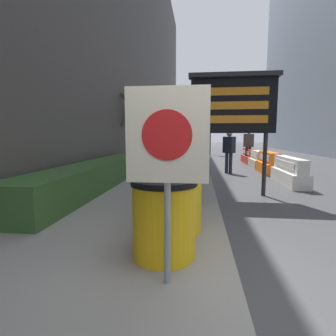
{
  "coord_description": "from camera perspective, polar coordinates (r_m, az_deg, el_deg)",
  "views": [
    {
      "loc": [
        -0.4,
        -2.09,
        1.47
      ],
      "look_at": [
        -1.54,
        7.64,
        0.26
      ],
      "focal_mm": 28.0,
      "sensor_mm": 36.0,
      "label": 1
    }
  ],
  "objects": [
    {
      "name": "ground_plane",
      "position": [
        2.59,
        16.35,
        -27.91
      ],
      "size": [
        120.0,
        120.0,
        0.0
      ],
      "primitive_type": "plane",
      "color": "#3F3F42"
    },
    {
      "name": "sidewalk_left",
      "position": [
        2.89,
        -25.9,
        -22.76
      ],
      "size": [
        3.64,
        56.0,
        0.14
      ],
      "color": "gray",
      "rests_on": "ground_plane"
    },
    {
      "name": "hedge_strip",
      "position": [
        7.24,
        -14.72,
        -1.19
      ],
      "size": [
        0.9,
        6.97,
        0.65
      ],
      "color": "#335628",
      "rests_on": "sidewalk_left"
    },
    {
      "name": "bare_tree",
      "position": [
        11.46,
        -5.65,
        8.97
      ],
      "size": [
        1.91,
        1.98,
        3.35
      ],
      "color": "#4C3D2D",
      "rests_on": "sidewalk_left"
    },
    {
      "name": "barrel_drum_foreground",
      "position": [
        2.92,
        -0.87,
        -10.86
      ],
      "size": [
        0.72,
        0.72,
        0.87
      ],
      "color": "yellow",
      "rests_on": "sidewalk_left"
    },
    {
      "name": "barrel_drum_middle",
      "position": [
        3.68,
        1.84,
        -7.1
      ],
      "size": [
        0.72,
        0.72,
        0.87
      ],
      "color": "yellow",
      "rests_on": "sidewalk_left"
    },
    {
      "name": "barrel_drum_back",
      "position": [
        4.46,
        1.47,
        -4.58
      ],
      "size": [
        0.72,
        0.72,
        0.87
      ],
      "color": "yellow",
      "rests_on": "sidewalk_left"
    },
    {
      "name": "warning_sign",
      "position": [
        2.24,
        -0.19,
        4.33
      ],
      "size": [
        0.72,
        0.08,
        1.74
      ],
      "color": "gray",
      "rests_on": "sidewalk_left"
    },
    {
      "name": "message_board",
      "position": [
        6.65,
        13.92,
        13.06
      ],
      "size": [
        2.13,
        0.36,
        2.93
      ],
      "color": "#28282B",
      "rests_on": "ground_plane"
    },
    {
      "name": "jersey_barrier_white",
      "position": [
        8.81,
        24.89,
        -0.86
      ],
      "size": [
        0.53,
        2.16,
        0.82
      ],
      "color": "silver",
      "rests_on": "ground_plane"
    },
    {
      "name": "jersey_barrier_orange_near",
      "position": [
        11.05,
        21.1,
        0.84
      ],
      "size": [
        0.62,
        1.83,
        0.84
      ],
      "color": "orange",
      "rests_on": "ground_plane"
    },
    {
      "name": "jersey_barrier_cream",
      "position": [
        12.93,
        18.98,
        1.63
      ],
      "size": [
        0.62,
        1.65,
        0.77
      ],
      "color": "beige",
      "rests_on": "ground_plane"
    },
    {
      "name": "jersey_barrier_red_striped",
      "position": [
        14.96,
        17.3,
        2.38
      ],
      "size": [
        0.59,
        2.11,
        0.77
      ],
      "color": "red",
      "rests_on": "ground_plane"
    },
    {
      "name": "traffic_cone_near",
      "position": [
        11.11,
        24.66,
        0.57
      ],
      "size": [
        0.39,
        0.39,
        0.71
      ],
      "color": "black",
      "rests_on": "ground_plane"
    },
    {
      "name": "traffic_light_near_curb",
      "position": [
        20.75,
        9.23,
        10.36
      ],
      "size": [
        0.28,
        0.45,
        3.72
      ],
      "color": "#2D2D30",
      "rests_on": "ground_plane"
    },
    {
      "name": "pedestrian_worker",
      "position": [
        10.54,
        13.15,
        4.18
      ],
      "size": [
        0.49,
        0.49,
        1.66
      ],
      "rotation": [
        0.0,
        0.0,
        5.5
      ],
      "color": "#23283D",
      "rests_on": "ground_plane"
    },
    {
      "name": "pedestrian_passerby",
      "position": [
        14.79,
        17.12,
        5.17
      ],
      "size": [
        0.53,
        0.38,
        1.81
      ],
      "rotation": [
        0.0,
        0.0,
        3.36
      ],
      "color": "#333338",
      "rests_on": "ground_plane"
    }
  ]
}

